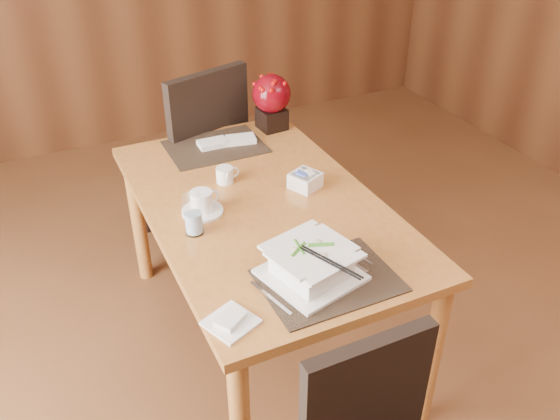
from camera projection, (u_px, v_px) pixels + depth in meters
name	position (u px, v px, depth m)	size (l,w,h in m)	color
dining_table	(262.00, 222.00, 2.46)	(0.90, 1.50, 0.75)	#B77132
placemat_near	(328.00, 280.00, 1.99)	(0.45, 0.33, 0.01)	black
placemat_far	(215.00, 147.00, 2.82)	(0.45, 0.33, 0.01)	black
soup_setting	(311.00, 264.00, 1.97)	(0.35, 0.35, 0.12)	white
coffee_cup	(202.00, 204.00, 2.32)	(0.17, 0.17, 0.09)	white
water_glass	(193.00, 215.00, 2.18)	(0.07, 0.07, 0.16)	white
creamer_jug	(225.00, 175.00, 2.53)	(0.10, 0.10, 0.07)	white
sugar_caddy	(305.00, 181.00, 2.49)	(0.11, 0.11, 0.07)	white
berry_decor	(272.00, 99.00, 2.92)	(0.19, 0.19, 0.28)	black
napkins_far	(229.00, 141.00, 2.84)	(0.28, 0.10, 0.02)	white
bread_plate	(231.00, 322.00, 1.82)	(0.14, 0.14, 0.01)	white
far_chair	(197.00, 149.00, 3.16)	(0.61, 0.61, 1.05)	black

